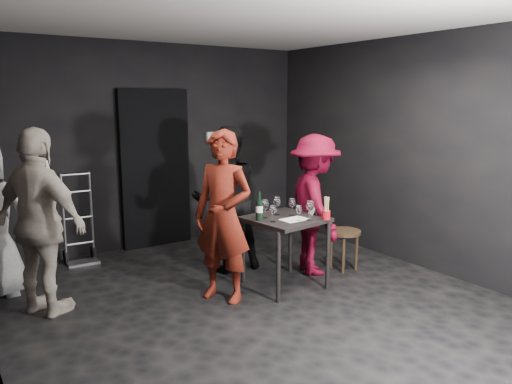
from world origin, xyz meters
TOP-DOWN VIEW (x-y plane):
  - floor at (0.00, 0.00)m, footprint 4.50×5.00m
  - ceiling at (0.00, 0.00)m, footprint 4.50×5.00m
  - wall_back at (0.00, 2.50)m, footprint 4.50×0.04m
  - wall_right at (2.25, 0.00)m, footprint 0.04×5.00m
  - doorway at (0.00, 2.44)m, footprint 0.95×0.10m
  - wallbox_upper at (0.85, 2.45)m, footprint 0.12×0.06m
  - wallbox_lower at (1.05, 2.45)m, footprint 0.10×0.06m
  - hand_truck at (-1.08, 2.25)m, footprint 0.37×0.32m
  - tasting_table at (0.52, 0.24)m, footprint 0.72×0.72m
  - stool at (1.41, 0.28)m, footprint 0.38×0.38m
  - server_red at (-0.19, 0.30)m, footprint 0.73×0.82m
  - woman_black at (0.29, 1.06)m, footprint 0.95×0.60m
  - man_maroon at (1.06, 0.40)m, footprint 0.84×1.19m
  - bystander_cream at (-1.74, 0.90)m, footprint 1.08×1.29m
  - tasting_mat at (0.54, 0.11)m, footprint 0.29×0.20m
  - wine_glass_a at (0.31, 0.15)m, footprint 0.09×0.09m
  - wine_glass_b at (0.33, 0.34)m, footprint 0.10×0.10m
  - wine_glass_c at (0.51, 0.37)m, footprint 0.10×0.10m
  - wine_glass_d at (0.54, 0.04)m, footprint 0.08×0.08m
  - wine_glass_e at (0.66, 0.00)m, footprint 0.11×0.11m
  - wine_glass_f at (0.63, 0.27)m, footprint 0.09×0.09m
  - wine_bottle at (0.23, 0.29)m, footprint 0.07×0.07m
  - breadstick_cup at (0.81, -0.07)m, footprint 0.08×0.08m
  - reserved_card at (0.83, 0.18)m, footprint 0.10×0.13m

SIDE VIEW (x-z plane):
  - floor at x=0.00m, z-range -0.01..0.01m
  - hand_truck at x=-1.08m, z-range -0.34..0.76m
  - stool at x=1.41m, z-range 0.15..0.62m
  - tasting_table at x=0.52m, z-range 0.28..1.03m
  - tasting_mat at x=0.54m, z-range 0.75..0.75m
  - reserved_card at x=0.83m, z-range 0.75..0.84m
  - wine_glass_d at x=0.54m, z-range 0.75..0.93m
  - man_maroon at x=1.06m, z-range 0.00..1.68m
  - wine_glass_a at x=0.31m, z-range 0.75..0.94m
  - wine_glass_f at x=0.63m, z-range 0.75..0.95m
  - wine_glass_b at x=0.33m, z-range 0.75..0.96m
  - wine_glass_c at x=0.51m, z-range 0.75..0.97m
  - wine_glass_e at x=0.66m, z-range 0.75..0.97m
  - wine_bottle at x=0.23m, z-range 0.72..1.01m
  - breadstick_cup at x=0.81m, z-range 0.74..0.99m
  - woman_black at x=0.29m, z-range 0.00..1.85m
  - server_red at x=-0.19m, z-range 0.00..1.89m
  - bystander_cream at x=-1.74m, z-range 0.00..1.99m
  - doorway at x=0.00m, z-range 0.00..2.10m
  - wall_back at x=0.00m, z-range 0.00..2.70m
  - wall_right at x=2.25m, z-range 0.00..2.70m
  - wallbox_lower at x=1.05m, z-range 1.33..1.47m
  - wallbox_upper at x=0.85m, z-range 1.39..1.51m
  - ceiling at x=0.00m, z-range 2.69..2.71m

